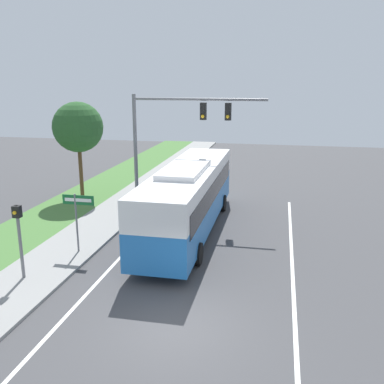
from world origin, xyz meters
TOP-DOWN VIEW (x-y plane):
  - ground_plane at (0.00, 0.00)m, footprint 80.00×80.00m
  - lane_divider_near at (-3.60, 0.00)m, footprint 0.14×30.00m
  - lane_divider_far at (3.60, 0.00)m, footprint 0.14×30.00m
  - bus at (-1.40, 8.54)m, footprint 2.67×12.38m
  - signal_gantry at (-2.83, 11.30)m, footprint 7.30×0.41m
  - pedestrian_signal at (-6.40, 1.97)m, footprint 0.28×0.34m
  - street_sign at (-5.46, 4.78)m, footprint 1.42×0.08m
  - roadside_tree at (-9.43, 13.28)m, footprint 3.11×3.11m

SIDE VIEW (x-z plane):
  - ground_plane at x=0.00m, z-range 0.00..0.00m
  - lane_divider_near at x=-3.60m, z-range 0.00..0.01m
  - lane_divider_far at x=3.60m, z-range 0.00..0.01m
  - street_sign at x=-5.46m, z-range 0.58..3.29m
  - bus at x=-1.40m, z-range 0.19..3.69m
  - pedestrian_signal at x=-6.40m, z-range 0.54..3.49m
  - roadside_tree at x=-9.43m, z-range 1.54..7.56m
  - signal_gantry at x=-2.83m, z-range 1.47..8.11m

